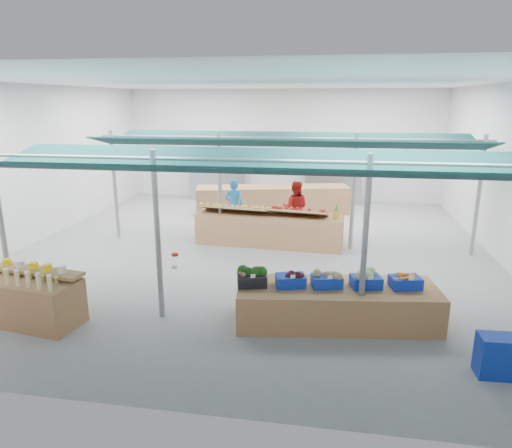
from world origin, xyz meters
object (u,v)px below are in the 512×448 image
object	(u,v)px
crate_stack	(496,356)
vendor_left	(234,206)
bottle_shelf	(31,298)
vendor_right	(295,208)
fruit_counter	(269,229)
veg_counter	(337,304)

from	to	relation	value
crate_stack	vendor_left	world-z (taller)	vendor_left
crate_stack	vendor_left	distance (m)	8.42
bottle_shelf	crate_stack	distance (m)	7.50
crate_stack	vendor_right	distance (m)	7.45
fruit_counter	vendor_right	size ratio (longest dim) A/B	2.50
bottle_shelf	vendor_left	xyz separation A→B (m)	(2.30, 6.21, 0.34)
veg_counter	fruit_counter	xyz separation A→B (m)	(-1.77, 4.26, 0.08)
vendor_right	vendor_left	bearing A→B (deg)	3.54
crate_stack	bottle_shelf	bearing A→B (deg)	176.82
fruit_counter	crate_stack	size ratio (longest dim) A/B	6.41
vendor_left	crate_stack	bearing A→B (deg)	131.57
vendor_right	fruit_counter	bearing A→B (deg)	64.93
fruit_counter	vendor_right	bearing A→B (deg)	64.93
bottle_shelf	crate_stack	world-z (taller)	bottle_shelf
bottle_shelf	fruit_counter	distance (m)	6.19
fruit_counter	vendor_left	xyz separation A→B (m)	(-1.20, 1.10, 0.36)
crate_stack	vendor_left	bearing A→B (deg)	128.04
bottle_shelf	crate_stack	size ratio (longest dim) A/B	3.13
vendor_right	crate_stack	bearing A→B (deg)	120.58
veg_counter	crate_stack	distance (m)	2.54
vendor_right	veg_counter	bearing A→B (deg)	105.90
vendor_left	vendor_right	bearing A→B (deg)	-176.46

